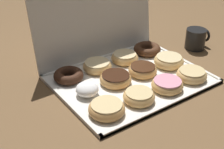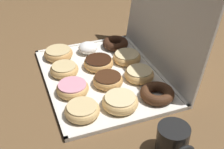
% 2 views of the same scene
% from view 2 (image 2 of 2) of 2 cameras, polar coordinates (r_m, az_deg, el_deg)
% --- Properties ---
extents(ground_plane, '(3.00, 3.00, 0.00)m').
position_cam_2_polar(ground_plane, '(1.16, -1.77, -0.65)').
color(ground_plane, brown).
extents(donut_box, '(0.56, 0.43, 0.01)m').
position_cam_2_polar(donut_box, '(1.16, -1.77, -0.44)').
color(donut_box, silver).
rests_on(donut_box, ground).
extents(box_lid_open, '(0.56, 0.06, 0.43)m').
position_cam_2_polar(box_lid_open, '(1.15, 9.84, 10.65)').
color(box_lid_open, silver).
rests_on(box_lid_open, ground).
extents(glazed_ring_donut_0, '(0.12, 0.12, 0.04)m').
position_cam_2_polar(glazed_ring_donut_0, '(1.28, -10.14, 3.99)').
color(glazed_ring_donut_0, tan).
rests_on(glazed_ring_donut_0, donut_box).
extents(glazed_ring_donut_1, '(0.11, 0.11, 0.04)m').
position_cam_2_polar(glazed_ring_donut_1, '(1.17, -9.06, 0.98)').
color(glazed_ring_donut_1, tan).
rests_on(glazed_ring_donut_1, donut_box).
extents(pink_frosted_donut_2, '(0.12, 0.12, 0.04)m').
position_cam_2_polar(pink_frosted_donut_2, '(1.07, -7.51, -2.58)').
color(pink_frosted_donut_2, tan).
rests_on(pink_frosted_donut_2, donut_box).
extents(glazed_ring_donut_3, '(0.12, 0.12, 0.04)m').
position_cam_2_polar(glazed_ring_donut_3, '(0.97, -5.68, -6.73)').
color(glazed_ring_donut_3, '#E5B770').
rests_on(glazed_ring_donut_3, donut_box).
extents(powdered_filled_donut_4, '(0.08, 0.08, 0.05)m').
position_cam_2_polar(powdered_filled_donut_4, '(1.30, -4.56, 5.08)').
color(powdered_filled_donut_4, white).
rests_on(powdered_filled_donut_4, donut_box).
extents(chocolate_frosted_donut_5, '(0.12, 0.12, 0.04)m').
position_cam_2_polar(chocolate_frosted_donut_5, '(1.20, -2.57, 2.25)').
color(chocolate_frosted_donut_5, tan).
rests_on(chocolate_frosted_donut_5, donut_box).
extents(chocolate_frosted_donut_6, '(0.11, 0.11, 0.04)m').
position_cam_2_polar(chocolate_frosted_donut_6, '(1.10, -0.93, -1.07)').
color(chocolate_frosted_donut_6, tan).
rests_on(chocolate_frosted_donut_6, donut_box).
extents(glazed_ring_donut_7, '(0.12, 0.12, 0.04)m').
position_cam_2_polar(glazed_ring_donut_7, '(1.00, 1.55, -5.14)').
color(glazed_ring_donut_7, '#E5B770').
rests_on(glazed_ring_donut_7, donut_box).
extents(chocolate_cake_ring_donut_8, '(0.11, 0.11, 0.04)m').
position_cam_2_polar(chocolate_cake_ring_donut_8, '(1.34, 0.64, 5.92)').
color(chocolate_cake_ring_donut_8, '#381E11').
rests_on(chocolate_cake_ring_donut_8, donut_box).
extents(glazed_ring_donut_9, '(0.12, 0.12, 0.04)m').
position_cam_2_polar(glazed_ring_donut_9, '(1.24, 2.83, 3.32)').
color(glazed_ring_donut_9, tan).
rests_on(glazed_ring_donut_9, donut_box).
extents(glazed_ring_donut_10, '(0.11, 0.11, 0.04)m').
position_cam_2_polar(glazed_ring_donut_10, '(1.14, 5.18, 0.11)').
color(glazed_ring_donut_10, tan).
rests_on(glazed_ring_donut_10, donut_box).
extents(chocolate_cake_ring_donut_11, '(0.12, 0.12, 0.04)m').
position_cam_2_polar(chocolate_cake_ring_donut_11, '(1.05, 8.56, -3.56)').
color(chocolate_cake_ring_donut_11, '#472816').
rests_on(chocolate_cake_ring_donut_11, donut_box).
extents(coffee_mug, '(0.11, 0.09, 0.09)m').
position_cam_2_polar(coffee_mug, '(0.86, 11.51, -12.18)').
color(coffee_mug, black).
rests_on(coffee_mug, ground).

